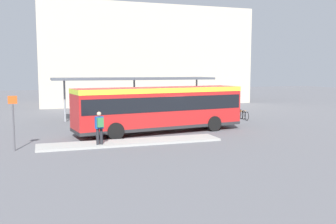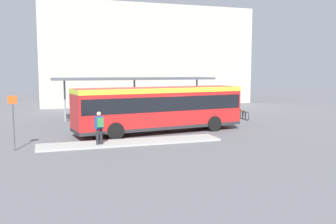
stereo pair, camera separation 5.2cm
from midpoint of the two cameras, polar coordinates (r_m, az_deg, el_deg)
The scene contains 11 objects.
ground_plane at distance 24.71m, azimuth -1.17°, elevation -3.13°, with size 120.00×120.00×0.00m, color #5B5B60.
curb_island at distance 21.14m, azimuth -5.53°, elevation -4.60°, with size 10.20×1.80×0.12m.
city_bus at distance 24.49m, azimuth -1.16°, elevation 0.91°, with size 11.46×4.07×2.97m.
pedestrian_waiting at distance 20.23m, azimuth -10.35°, elevation -2.09°, with size 0.45×0.48×1.77m.
bicycle_black at distance 31.68m, azimuth 11.57°, elevation -0.49°, with size 0.48×1.72×0.74m.
bicycle_orange at distance 32.33m, azimuth 11.19°, elevation -0.32°, with size 0.48×1.78×0.77m.
bicycle_red at distance 32.82m, azimuth 10.29°, elevation -0.29°, with size 0.48×1.53×0.66m.
bicycle_green at distance 33.59m, azimuth 10.33°, elevation -0.07°, with size 0.48×1.74×0.75m.
station_shelter at distance 31.52m, azimuth -5.10°, elevation 5.00°, with size 13.33×3.40×3.49m.
platform_sign at distance 20.41m, azimuth -22.44°, elevation -1.19°, with size 0.44×0.08×2.80m.
station_building at distance 48.60m, azimuth -3.89°, elevation 8.40°, with size 25.30×10.93×11.66m.
Camera 2 is at (-7.21, -23.29, 4.05)m, focal length 40.00 mm.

